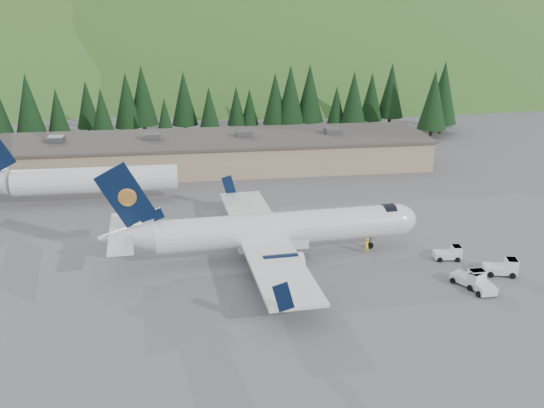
{
  "coord_description": "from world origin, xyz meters",
  "views": [
    {
      "loc": [
        -9.71,
        -60.28,
        26.66
      ],
      "look_at": [
        0.0,
        6.0,
        4.0
      ],
      "focal_mm": 40.0,
      "sensor_mm": 36.0,
      "label": 1
    }
  ],
  "objects_px": {
    "airliner": "(271,230)",
    "baggage_tug_d": "(469,279)",
    "baggage_tug_b": "(503,268)",
    "ramp_worker": "(367,246)",
    "baggage_tug_a": "(450,253)",
    "second_airliner": "(74,180)",
    "terminal_building": "(214,152)",
    "baggage_tug_c": "(480,283)"
  },
  "relations": [
    {
      "from": "second_airliner",
      "to": "baggage_tug_a",
      "type": "bearing_deg",
      "value": -30.74
    },
    {
      "from": "baggage_tug_a",
      "to": "baggage_tug_c",
      "type": "relative_size",
      "value": 0.92
    },
    {
      "from": "baggage_tug_c",
      "to": "baggage_tug_d",
      "type": "bearing_deg",
      "value": 30.16
    },
    {
      "from": "terminal_building",
      "to": "baggage_tug_d",
      "type": "bearing_deg",
      "value": -65.09
    },
    {
      "from": "baggage_tug_b",
      "to": "baggage_tug_c",
      "type": "distance_m",
      "value": 4.89
    },
    {
      "from": "second_airliner",
      "to": "airliner",
      "type": "bearing_deg",
      "value": -42.7
    },
    {
      "from": "baggage_tug_d",
      "to": "ramp_worker",
      "type": "distance_m",
      "value": 12.01
    },
    {
      "from": "baggage_tug_a",
      "to": "baggage_tug_b",
      "type": "relative_size",
      "value": 0.85
    },
    {
      "from": "terminal_building",
      "to": "baggage_tug_d",
      "type": "height_order",
      "value": "terminal_building"
    },
    {
      "from": "baggage_tug_c",
      "to": "baggage_tug_d",
      "type": "relative_size",
      "value": 0.97
    },
    {
      "from": "airliner",
      "to": "second_airliner",
      "type": "bearing_deg",
      "value": 133.79
    },
    {
      "from": "airliner",
      "to": "second_airliner",
      "type": "relative_size",
      "value": 1.26
    },
    {
      "from": "baggage_tug_b",
      "to": "terminal_building",
      "type": "height_order",
      "value": "terminal_building"
    },
    {
      "from": "second_airliner",
      "to": "baggage_tug_d",
      "type": "bearing_deg",
      "value": -37.11
    },
    {
      "from": "baggage_tug_b",
      "to": "baggage_tug_c",
      "type": "height_order",
      "value": "baggage_tug_b"
    },
    {
      "from": "baggage_tug_d",
      "to": "terminal_building",
      "type": "bearing_deg",
      "value": 176.73
    },
    {
      "from": "second_airliner",
      "to": "terminal_building",
      "type": "bearing_deg",
      "value": 38.78
    },
    {
      "from": "airliner",
      "to": "ramp_worker",
      "type": "xyz_separation_m",
      "value": [
        10.62,
        -0.55,
        -2.18
      ]
    },
    {
      "from": "airliner",
      "to": "baggage_tug_a",
      "type": "relative_size",
      "value": 11.45
    },
    {
      "from": "airliner",
      "to": "ramp_worker",
      "type": "distance_m",
      "value": 10.85
    },
    {
      "from": "second_airliner",
      "to": "baggage_tug_d",
      "type": "relative_size",
      "value": 8.13
    },
    {
      "from": "baggage_tug_c",
      "to": "terminal_building",
      "type": "distance_m",
      "value": 54.0
    },
    {
      "from": "airliner",
      "to": "terminal_building",
      "type": "relative_size",
      "value": 0.49
    },
    {
      "from": "baggage_tug_a",
      "to": "baggage_tug_d",
      "type": "height_order",
      "value": "baggage_tug_d"
    },
    {
      "from": "baggage_tug_c",
      "to": "second_airliner",
      "type": "bearing_deg",
      "value": 50.51
    },
    {
      "from": "ramp_worker",
      "to": "baggage_tug_d",
      "type": "bearing_deg",
      "value": 96.09
    },
    {
      "from": "baggage_tug_b",
      "to": "ramp_worker",
      "type": "relative_size",
      "value": 1.98
    },
    {
      "from": "airliner",
      "to": "baggage_tug_d",
      "type": "height_order",
      "value": "airliner"
    },
    {
      "from": "ramp_worker",
      "to": "second_airliner",
      "type": "bearing_deg",
      "value": -66.54
    },
    {
      "from": "terminal_building",
      "to": "baggage_tug_b",
      "type": "bearing_deg",
      "value": -59.77
    },
    {
      "from": "baggage_tug_d",
      "to": "baggage_tug_c",
      "type": "bearing_deg",
      "value": 3.91
    },
    {
      "from": "second_airliner",
      "to": "terminal_building",
      "type": "distance_m",
      "value": 25.55
    },
    {
      "from": "baggage_tug_a",
      "to": "terminal_building",
      "type": "bearing_deg",
      "value": 126.67
    },
    {
      "from": "airliner",
      "to": "baggage_tug_c",
      "type": "relative_size",
      "value": 10.58
    },
    {
      "from": "baggage_tug_c",
      "to": "ramp_worker",
      "type": "xyz_separation_m",
      "value": [
        -8.25,
        10.28,
        0.13
      ]
    },
    {
      "from": "baggage_tug_b",
      "to": "terminal_building",
      "type": "bearing_deg",
      "value": 135.06
    },
    {
      "from": "baggage_tug_a",
      "to": "baggage_tug_d",
      "type": "distance_m",
      "value": 6.4
    },
    {
      "from": "second_airliner",
      "to": "ramp_worker",
      "type": "xyz_separation_m",
      "value": [
        34.53,
        -22.61,
        -2.43
      ]
    },
    {
      "from": "baggage_tug_a",
      "to": "second_airliner",
      "type": "bearing_deg",
      "value": 156.93
    },
    {
      "from": "airliner",
      "to": "baggage_tug_d",
      "type": "bearing_deg",
      "value": -31.82
    },
    {
      "from": "airliner",
      "to": "baggage_tug_d",
      "type": "relative_size",
      "value": 10.28
    },
    {
      "from": "baggage_tug_b",
      "to": "ramp_worker",
      "type": "bearing_deg",
      "value": 163.64
    }
  ]
}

